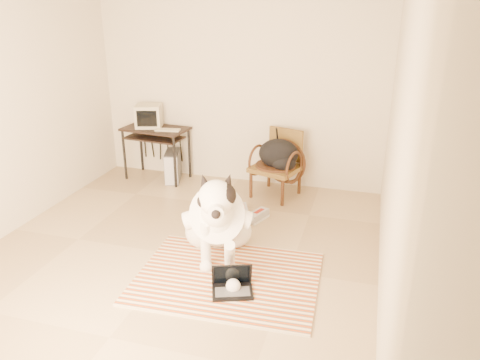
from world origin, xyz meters
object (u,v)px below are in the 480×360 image
at_px(computer_desk, 155,135).
at_px(pc_tower, 173,166).
at_px(dog, 218,220).
at_px(crt_monitor, 149,116).
at_px(backpack, 279,155).
at_px(rattan_chair, 278,164).
at_px(laptop, 232,285).

xyz_separation_m(computer_desk, pc_tower, (0.25, -0.01, -0.44)).
height_order(dog, crt_monitor, crt_monitor).
distance_m(computer_desk, crt_monitor, 0.29).
relative_size(computer_desk, backpack, 1.86).
xyz_separation_m(computer_desk, backpack, (1.83, -0.16, -0.08)).
relative_size(crt_monitor, backpack, 0.84).
bearing_deg(crt_monitor, dog, -48.88).
height_order(dog, rattan_chair, dog).
distance_m(pc_tower, rattan_chair, 1.57).
bearing_deg(computer_desk, crt_monitor, 154.95).
bearing_deg(laptop, pc_tower, 124.06).
xyz_separation_m(laptop, crt_monitor, (-1.99, 2.48, 0.83)).
xyz_separation_m(crt_monitor, rattan_chair, (1.91, -0.15, -0.48)).
height_order(rattan_chair, backpack, rattan_chair).
relative_size(computer_desk, crt_monitor, 2.22).
height_order(laptop, crt_monitor, crt_monitor).
height_order(pc_tower, backpack, backpack).
xyz_separation_m(dog, computer_desk, (-1.57, 1.87, 0.24)).
xyz_separation_m(rattan_chair, backpack, (0.03, -0.06, 0.14)).
bearing_deg(rattan_chair, pc_tower, 176.88).
distance_m(laptop, pc_tower, 2.92).
height_order(pc_tower, rattan_chair, rattan_chair).
height_order(laptop, pc_tower, pc_tower).
height_order(dog, pc_tower, dog).
height_order(computer_desk, crt_monitor, crt_monitor).
relative_size(rattan_chair, backpack, 1.68).
bearing_deg(dog, laptop, -60.41).
xyz_separation_m(laptop, backpack, (-0.06, 2.27, 0.49)).
bearing_deg(laptop, backpack, 91.49).
relative_size(laptop, computer_desk, 0.45).
bearing_deg(computer_desk, rattan_chair, -3.07).
relative_size(dog, rattan_chair, 1.54).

